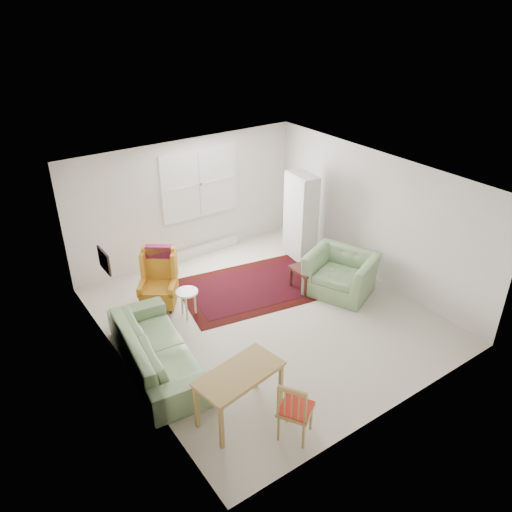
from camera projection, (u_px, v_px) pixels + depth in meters
room at (260, 247)px, 8.28m from camera, size 5.04×5.54×2.51m
rug at (255, 286)px, 9.53m from camera, size 3.08×2.27×0.03m
sofa at (157, 342)px, 7.32m from camera, size 1.17×2.42×0.94m
armchair at (341, 270)px, 9.20m from camera, size 1.42×1.50×0.92m
wingback_chair at (158, 280)px, 8.73m from camera, size 0.89×0.90×1.07m
coffee_table at (308, 278)px, 9.42m from camera, size 0.56×0.56×0.45m
stool at (188, 303)px, 8.59m from camera, size 0.43×0.43×0.51m
cabinet at (301, 217)px, 10.20m from camera, size 0.46×0.77×1.83m
desk at (240, 394)px, 6.52m from camera, size 1.24×0.77×0.73m
desk_chair at (296, 408)px, 6.18m from camera, size 0.56×0.56×0.92m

